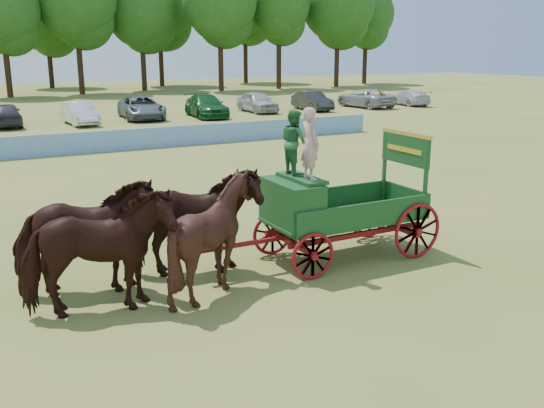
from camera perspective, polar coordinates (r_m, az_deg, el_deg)
The scene contains 9 objects.
ground at distance 16.70m, azimuth 12.00°, elevation -3.37°, with size 160.00×160.00×0.00m, color olive.
horse_lead_left at distance 12.03m, azimuth -16.15°, elevation -4.52°, with size 1.34×2.95×2.49m, color black.
horse_lead_right at distance 13.06m, azimuth -17.20°, elevation -3.08°, with size 1.34×2.95×2.49m, color black.
horse_wheel_left at distance 12.69m, azimuth -5.52°, elevation -2.98°, with size 2.02×2.27×2.50m, color black.
horse_wheel_right at distance 13.67m, azimuth -7.31°, elevation -1.74°, with size 1.34×2.95×2.49m, color black.
farm_dray at distance 14.40m, azimuth 4.47°, elevation 0.77°, with size 6.00×2.00×3.77m.
sponsor_banner at distance 31.82m, azimuth -10.76°, elevation 6.16°, with size 26.00×0.08×1.05m, color #2168B3.
parked_cars at distance 44.21m, azimuth -12.85°, elevation 8.68°, with size 54.21×6.99×1.63m.
treeline at distance 73.22m, azimuth -21.38°, elevation 17.17°, with size 93.26×23.32×15.62m.
Camera 1 is at (-10.39, -12.06, 5.07)m, focal length 40.00 mm.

